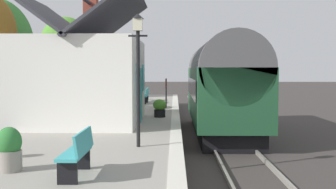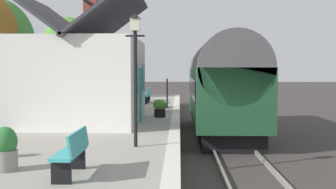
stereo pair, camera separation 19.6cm
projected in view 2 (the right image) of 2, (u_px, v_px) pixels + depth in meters
name	position (u px, v px, depth m)	size (l,w,h in m)	color
ground_plane	(203.00, 138.00, 17.49)	(160.00, 160.00, 0.00)	#383330
platform	(117.00, 128.00, 17.56)	(32.00, 5.39, 0.88)	gray
platform_edge_coping	(176.00, 117.00, 17.47)	(32.00, 0.36, 0.02)	beige
rail_near	(242.00, 137.00, 17.44)	(52.00, 0.08, 0.14)	gray
rail_far	(208.00, 137.00, 17.48)	(52.00, 0.08, 0.14)	gray
train	(222.00, 85.00, 18.41)	(9.60, 2.73, 4.32)	black
station_building	(83.00, 78.00, 15.94)	(5.98, 4.66, 5.95)	white
bench_by_lamp	(148.00, 94.00, 26.77)	(1.40, 0.43, 0.88)	teal
bench_near_building	(72.00, 152.00, 7.87)	(1.40, 0.44, 0.88)	teal
bench_mid_platform	(146.00, 96.00, 24.71)	(1.41, 0.48, 0.88)	teal
planter_under_sign	(5.00, 149.00, 8.30)	(0.50, 0.50, 0.90)	gray
planter_bench_right	(111.00, 94.00, 27.84)	(0.44, 0.44, 0.73)	gray
planter_bench_left	(160.00, 108.00, 17.65)	(0.57, 0.57, 0.77)	black
planter_corner_building	(122.00, 102.00, 22.23)	(0.87, 0.32, 0.58)	teal
planter_edge_near	(98.00, 100.00, 21.22)	(0.50, 0.50, 0.81)	teal
planter_edge_far	(139.00, 95.00, 27.95)	(0.42, 0.42, 0.69)	#9E5138
lamp_post_platform	(135.00, 54.00, 10.76)	(0.32, 0.50, 3.51)	black
station_sign_board	(167.00, 85.00, 22.02)	(0.96, 0.06, 1.57)	black
tree_far_right	(68.00, 46.00, 29.63)	(4.04, 3.65, 6.69)	#4C3828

